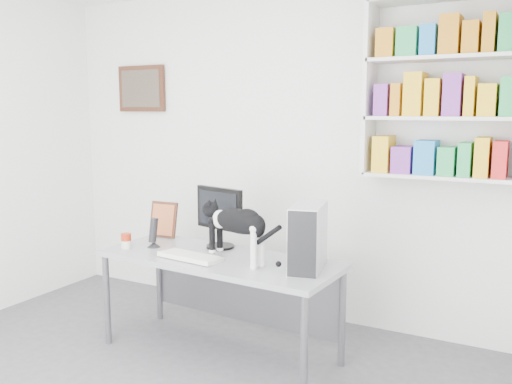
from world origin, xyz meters
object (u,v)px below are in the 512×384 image
soup_can (126,241)px  keyboard (190,257)px  pc_tower (308,237)px  speaker (153,232)px  desk (219,306)px  cat (238,235)px  monitor (220,217)px  leaning_print (164,219)px  bookshelf (442,88)px

soup_can → keyboard: bearing=-2.4°
pc_tower → speaker: size_ratio=1.83×
desk → cat: size_ratio=2.76×
pc_tower → cat: bearing=179.9°
monitor → cat: size_ratio=0.74×
monitor → keyboard: 0.41m
desk → keyboard: (-0.14, -0.14, 0.37)m
keyboard → pc_tower: bearing=18.5°
keyboard → speaker: speaker is taller
desk → leaning_print: (-0.70, 0.30, 0.50)m
cat → leaning_print: bearing=171.6°
speaker → monitor: bearing=54.4°
cat → bookshelf: bearing=53.6°
monitor → keyboard: size_ratio=1.01×
pc_tower → soup_can: 1.38m
leaning_print → soup_can: (-0.02, -0.41, -0.09)m
soup_can → cat: (0.91, 0.05, 0.14)m
leaning_print → soup_can: size_ratio=2.69×
cat → keyboard: bearing=-154.1°
monitor → cat: monitor is taller
bookshelf → desk: size_ratio=0.73×
monitor → leaning_print: bearing=-175.1°
soup_can → cat: bearing=2.8°
speaker → soup_can: 0.21m
bookshelf → monitor: bearing=-156.6°
desk → pc_tower: bearing=5.8°
keyboard → monitor: bearing=93.6°
pc_tower → cat: (-0.46, -0.10, -0.02)m
bookshelf → cat: bearing=-140.5°
desk → soup_can: 0.83m
speaker → keyboard: bearing=9.7°
bookshelf → pc_tower: (-0.63, -0.80, -0.94)m
speaker → cat: bearing=22.7°
bookshelf → speaker: bearing=-155.9°
monitor → keyboard: monitor is taller
desk → speaker: speaker is taller
desk → speaker: size_ratio=7.51×
desk → monitor: bearing=122.4°
soup_can → desk: bearing=9.3°
desk → soup_can: bearing=-167.3°
desk → soup_can: size_ratio=15.68×
speaker → leaning_print: (-0.14, 0.30, 0.03)m
keyboard → pc_tower: (0.79, 0.17, 0.19)m
bookshelf → pc_tower: bookshelf is taller
keyboard → leaning_print: 0.72m
bookshelf → pc_tower: size_ratio=3.00×
desk → leaning_print: leaning_print is taller
bookshelf → desk: (-1.28, -0.82, -1.50)m
keyboard → soup_can: 0.58m
pc_tower → monitor: bearing=153.9°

